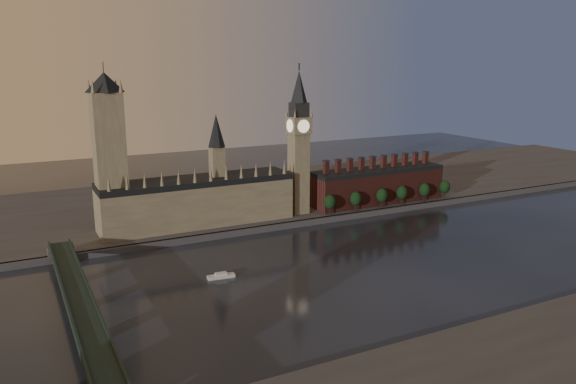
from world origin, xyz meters
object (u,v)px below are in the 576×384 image
at_px(big_ben, 299,141).
at_px(westminster_bridge, 83,313).
at_px(victoria_tower, 109,150).
at_px(river_boat, 221,276).

relative_size(big_ben, westminster_bridge, 0.54).
xyz_separation_m(victoria_tower, river_boat, (38.09, -89.86, -57.97)).
xyz_separation_m(big_ben, westminster_bridge, (-165.00, -112.70, -49.39)).
bearing_deg(victoria_tower, westminster_bridge, -106.56).
relative_size(victoria_tower, big_ben, 1.01).
bearing_deg(westminster_bridge, victoria_tower, 73.44).
height_order(victoria_tower, westminster_bridge, victoria_tower).
relative_size(big_ben, river_boat, 7.18).
xyz_separation_m(westminster_bridge, river_boat, (73.09, 27.83, -6.32)).
bearing_deg(westminster_bridge, big_ben, 34.33).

